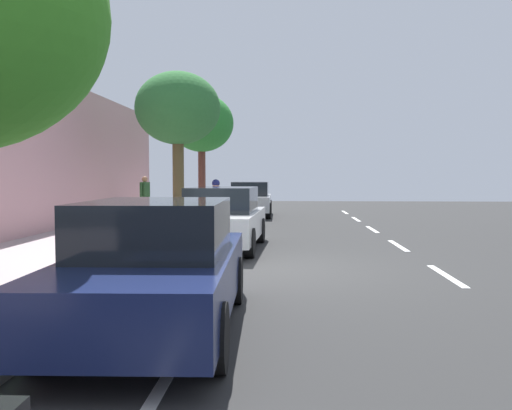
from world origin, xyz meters
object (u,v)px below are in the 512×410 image
street_tree_mid_block (178,110)px  parked_sedan_white_second (223,219)px  street_tree_near_cyclist (202,124)px  parked_sedan_dark_blue_mid (157,267)px  parked_sedan_silver_nearest (250,199)px  cyclist_with_backpack (215,200)px  pedestrian_on_phone (145,194)px  bicycle_at_curb (220,221)px

street_tree_mid_block → parked_sedan_white_second: bearing=110.4°
street_tree_near_cyclist → parked_sedan_dark_blue_mid: bearing=97.2°
parked_sedan_silver_nearest → parked_sedan_white_second: bearing=90.0°
street_tree_mid_block → cyclist_with_backpack: bearing=128.9°
parked_sedan_silver_nearest → street_tree_mid_block: (2.34, 4.39, 3.42)m
street_tree_mid_block → pedestrian_on_phone: bearing=-47.4°
parked_sedan_silver_nearest → bicycle_at_curb: size_ratio=2.63×
parked_sedan_silver_nearest → cyclist_with_backpack: cyclist_with_backpack is taller
parked_sedan_silver_nearest → parked_sedan_white_second: (-0.01, 10.71, 0.00)m
parked_sedan_silver_nearest → pedestrian_on_phone: pedestrian_on_phone is taller
parked_sedan_dark_blue_mid → street_tree_mid_block: size_ratio=0.82×
parked_sedan_white_second → cyclist_with_backpack: cyclist_with_backpack is taller
street_tree_near_cyclist → street_tree_mid_block: (0.00, 5.57, -0.01)m
parked_sedan_dark_blue_mid → parked_sedan_silver_nearest: bearing=-89.8°
parked_sedan_dark_blue_mid → parked_sedan_white_second: bearing=-89.6°
bicycle_at_curb → street_tree_mid_block: size_ratio=0.31×
street_tree_near_cyclist → pedestrian_on_phone: size_ratio=3.32×
parked_sedan_white_second → cyclist_with_backpack: 4.41m
pedestrian_on_phone → bicycle_at_curb: bearing=129.5°
street_tree_near_cyclist → parked_sedan_white_second: bearing=101.2°
street_tree_near_cyclist → bicycle_at_curb: bearing=102.8°
cyclist_with_backpack → street_tree_near_cyclist: 8.33m
parked_sedan_silver_nearest → cyclist_with_backpack: 6.41m
parked_sedan_silver_nearest → street_tree_near_cyclist: 4.32m
bicycle_at_curb → street_tree_near_cyclist: bearing=-77.2°
street_tree_mid_block → pedestrian_on_phone: street_tree_mid_block is taller
street_tree_near_cyclist → street_tree_mid_block: 5.57m
parked_sedan_dark_blue_mid → cyclist_with_backpack: (0.80, -11.37, 0.27)m
bicycle_at_curb → street_tree_mid_block: 4.86m
bicycle_at_curb → pedestrian_on_phone: size_ratio=1.03×
street_tree_near_cyclist → pedestrian_on_phone: bearing=64.9°
parked_sedan_white_second → parked_sedan_dark_blue_mid: (-0.05, 7.03, 0.00)m
bicycle_at_curb → street_tree_mid_block: bearing=-53.1°
parked_sedan_dark_blue_mid → pedestrian_on_phone: 15.78m
parked_sedan_dark_blue_mid → bicycle_at_curb: (0.58, -10.92, -0.38)m
street_tree_near_cyclist → cyclist_with_backpack: bearing=101.9°
parked_sedan_dark_blue_mid → cyclist_with_backpack: size_ratio=2.64×
street_tree_near_cyclist → parked_sedan_silver_nearest: bearing=153.3°
street_tree_near_cyclist → pedestrian_on_phone: street_tree_near_cyclist is taller
cyclist_with_backpack → pedestrian_on_phone: bearing=-49.3°
parked_sedan_white_second → street_tree_near_cyclist: bearing=-78.8°
bicycle_at_curb → pedestrian_on_phone: bearing=-50.5°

